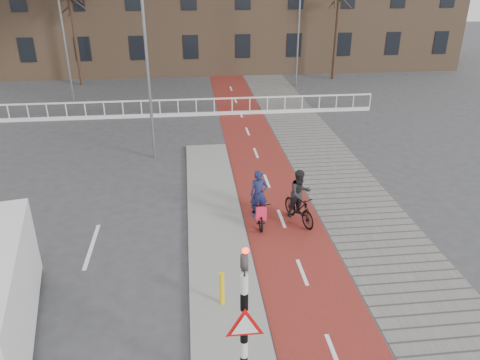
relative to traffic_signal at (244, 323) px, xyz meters
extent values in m
plane|color=#38383A|center=(0.60, 2.02, -1.99)|extent=(120.00, 120.00, 0.00)
cube|color=maroon|center=(2.10, 12.02, -1.98)|extent=(2.50, 60.00, 0.01)
cube|color=slate|center=(4.90, 12.02, -1.98)|extent=(3.00, 60.00, 0.01)
cube|color=gray|center=(-0.10, 6.02, -1.93)|extent=(1.80, 16.00, 0.12)
cylinder|color=black|center=(0.00, 0.02, -0.43)|extent=(0.14, 0.14, 2.88)
imported|color=black|center=(0.00, 0.02, 1.41)|extent=(0.13, 0.16, 0.80)
cylinder|color=#FF0C05|center=(0.00, -0.12, 1.59)|extent=(0.11, 0.02, 0.11)
cylinder|color=yellow|center=(-0.20, 2.84, -1.43)|extent=(0.12, 0.12, 0.89)
imported|color=black|center=(1.30, 6.86, -1.52)|extent=(0.62, 1.74, 0.91)
imported|color=#1A2048|center=(1.30, 6.86, -0.94)|extent=(0.58, 0.38, 1.59)
cube|color=#F32249|center=(1.29, 6.31, -1.34)|extent=(0.32, 0.21, 0.39)
imported|color=black|center=(2.61, 6.75, -1.47)|extent=(1.03, 1.76, 1.02)
imported|color=black|center=(2.61, 6.75, -0.94)|extent=(0.94, 0.84, 1.60)
cube|color=#229E54|center=(-4.46, 2.09, -0.88)|extent=(0.69, 3.31, 0.55)
cylinder|color=black|center=(-5.00, 4.02, -1.62)|extent=(0.40, 0.78, 0.74)
cube|color=silver|center=(-4.40, 19.02, -1.04)|extent=(28.00, 0.08, 0.08)
cube|color=silver|center=(-4.40, 19.02, -1.89)|extent=(28.00, 0.10, 0.20)
cylinder|color=black|center=(-8.22, 27.38, 1.46)|extent=(0.23, 0.23, 6.90)
cylinder|color=black|center=(9.88, 27.28, 1.50)|extent=(0.25, 0.25, 6.97)
cylinder|color=slate|center=(-2.38, 12.95, 2.36)|extent=(0.12, 0.12, 8.71)
cylinder|color=slate|center=(-7.93, 23.20, 2.19)|extent=(0.12, 0.12, 8.35)
cylinder|color=slate|center=(6.67, 25.36, 1.75)|extent=(0.12, 0.12, 7.48)
camera|label=1|loc=(-0.78, -6.34, 5.73)|focal=35.00mm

